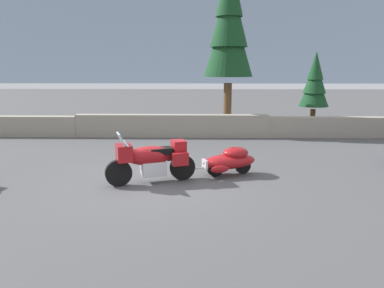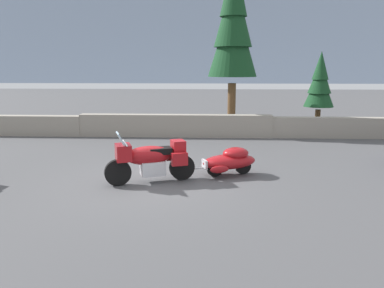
% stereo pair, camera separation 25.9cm
% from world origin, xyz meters
% --- Properties ---
extents(ground_plane, '(80.00, 80.00, 0.00)m').
position_xyz_m(ground_plane, '(0.00, 0.00, 0.00)').
color(ground_plane, '#4C4C4F').
extents(stone_guard_wall, '(24.00, 0.53, 0.93)m').
position_xyz_m(stone_guard_wall, '(-0.16, 6.39, 0.44)').
color(stone_guard_wall, gray).
rests_on(stone_guard_wall, ground).
extents(distant_ridgeline, '(240.00, 80.00, 16.00)m').
position_xyz_m(distant_ridgeline, '(0.00, 96.38, 8.00)').
color(distant_ridgeline, '#8C9EB7').
rests_on(distant_ridgeline, ground).
extents(touring_motorcycle, '(2.22, 1.21, 1.33)m').
position_xyz_m(touring_motorcycle, '(-0.07, -0.04, 0.62)').
color(touring_motorcycle, black).
rests_on(touring_motorcycle, ground).
extents(car_shaped_trailer, '(2.19, 1.18, 0.76)m').
position_xyz_m(car_shaped_trailer, '(1.97, 0.71, 0.41)').
color(car_shaped_trailer, black).
rests_on(car_shaped_trailer, ground).
extents(pine_tree_tall, '(2.11, 2.11, 7.54)m').
position_xyz_m(pine_tree_tall, '(2.39, 7.58, 4.72)').
color(pine_tree_tall, brown).
rests_on(pine_tree_tall, ground).
extents(pine_tree_secondary, '(1.29, 1.29, 3.55)m').
position_xyz_m(pine_tree_secondary, '(6.21, 7.70, 2.22)').
color(pine_tree_secondary, brown).
rests_on(pine_tree_secondary, ground).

